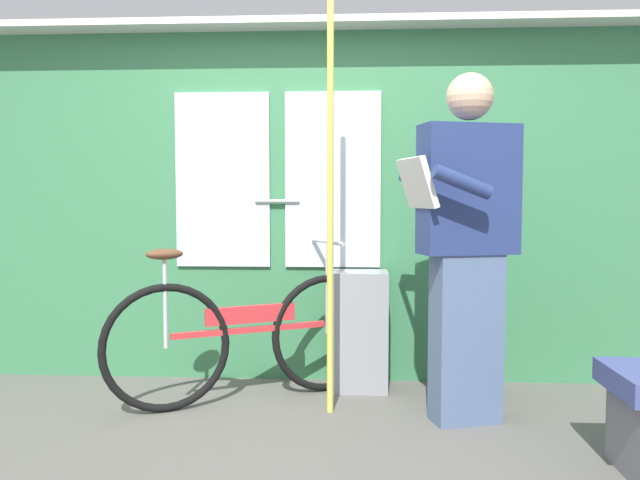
# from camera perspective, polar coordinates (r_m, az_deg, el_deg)

# --- Properties ---
(ground_plane) EXTENTS (5.93, 4.09, 0.04)m
(ground_plane) POSITION_cam_1_polar(r_m,az_deg,el_deg) (3.05, -2.69, -19.16)
(ground_plane) COLOR #56544F
(train_door_wall) EXTENTS (4.93, 0.28, 2.25)m
(train_door_wall) POSITION_cam_1_polar(r_m,az_deg,el_deg) (4.04, -1.05, 3.91)
(train_door_wall) COLOR #387A4C
(train_door_wall) RESTS_ON ground_plane
(bicycle_near_door) EXTENTS (1.52, 0.81, 0.92)m
(bicycle_near_door) POSITION_cam_1_polar(r_m,az_deg,el_deg) (3.68, -6.38, -8.62)
(bicycle_near_door) COLOR black
(bicycle_near_door) RESTS_ON ground_plane
(passenger_reading_newspaper) EXTENTS (0.63, 0.58, 1.80)m
(passenger_reading_newspaper) POSITION_cam_1_polar(r_m,az_deg,el_deg) (3.33, 13.05, 0.04)
(passenger_reading_newspaper) COLOR slate
(passenger_reading_newspaper) RESTS_ON ground_plane
(trash_bin_by_wall) EXTENTS (0.36, 0.28, 0.72)m
(trash_bin_by_wall) POSITION_cam_1_polar(r_m,az_deg,el_deg) (3.90, 3.41, -8.13)
(trash_bin_by_wall) COLOR gray
(trash_bin_by_wall) RESTS_ON ground_plane
(handrail_pole) EXTENTS (0.04, 0.04, 2.21)m
(handrail_pole) POSITION_cam_1_polar(r_m,az_deg,el_deg) (3.39, 0.93, 2.73)
(handrail_pole) COLOR #C6C14C
(handrail_pole) RESTS_ON ground_plane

